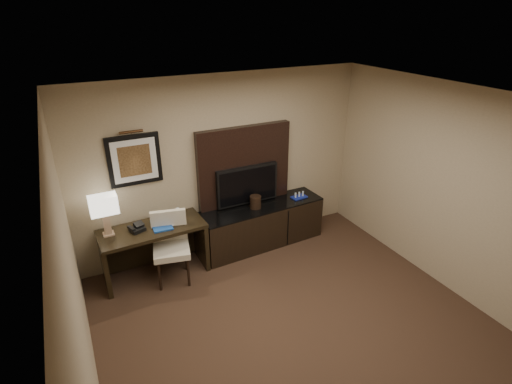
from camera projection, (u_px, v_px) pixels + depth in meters
floor at (313, 346)px, 4.56m from camera, size 4.50×5.00×0.01m
ceiling at (332, 112)px, 3.41m from camera, size 4.50×5.00×0.01m
wall_back at (224, 165)px, 6.01m from camera, size 4.50×0.01×2.70m
wall_left at (79, 317)px, 3.07m from camera, size 0.01×5.00×2.70m
wall_right at (472, 201)px, 4.90m from camera, size 0.01×5.00×2.70m
desk at (155, 251)px, 5.63m from camera, size 1.45×0.67×0.76m
credenza at (261, 224)px, 6.39m from camera, size 2.03×0.65×0.69m
tv_wall_panel at (244, 168)px, 6.12m from camera, size 1.50×0.12×1.30m
tv at (247, 185)px, 6.14m from camera, size 1.00×0.08×0.60m
artwork at (134, 160)px, 5.33m from camera, size 0.70×0.04×0.70m
picture_light at (131, 132)px, 5.13m from camera, size 0.04×0.04×0.30m
desk_chair at (171, 249)px, 5.45m from camera, size 0.59×0.65×1.00m
table_lamp at (105, 216)px, 5.18m from camera, size 0.38×0.25×0.57m
desk_phone at (137, 228)px, 5.37m from camera, size 0.22×0.21×0.09m
blue_folder at (162, 225)px, 5.50m from camera, size 0.28×0.36×0.02m
book at (161, 221)px, 5.42m from camera, size 0.15×0.09×0.22m
water_bottle at (178, 213)px, 5.66m from camera, size 0.06×0.06×0.16m
ice_bucket at (256, 202)px, 6.13m from camera, size 0.21×0.21×0.20m
minibar_tray at (299, 195)px, 6.47m from camera, size 0.26×0.17×0.09m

